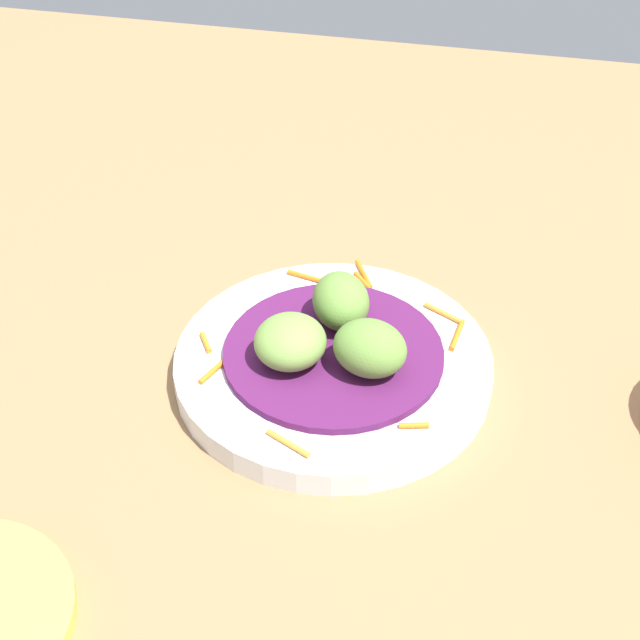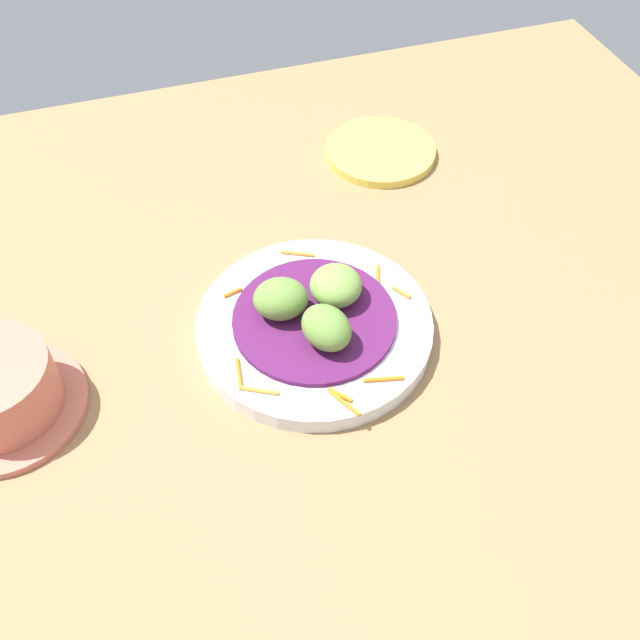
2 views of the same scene
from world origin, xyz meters
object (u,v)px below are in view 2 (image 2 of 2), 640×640
guac_scoop_center (326,328)px  side_plate_small (381,151)px  guac_scoop_right (336,286)px  guac_scoop_left (281,299)px  main_plate (314,327)px

guac_scoop_center → side_plate_small: guac_scoop_center is taller
guac_scoop_center → guac_scoop_right: 5.66cm
guac_scoop_left → main_plate: bearing=-117.6°
main_plate → side_plate_small: main_plate is taller
main_plate → side_plate_small: size_ratio=1.69×
guac_scoop_center → guac_scoop_right: (5.01, -2.62, -0.24)cm
guac_scoop_center → guac_scoop_left: bearing=32.4°
guac_scoop_left → guac_scoop_center: size_ratio=1.01×
main_plate → side_plate_small: (25.36, -16.78, -0.42)cm
guac_scoop_center → side_plate_small: bearing=-30.2°
guac_scoop_right → side_plate_small: (23.61, -14.03, -3.73)cm
main_plate → guac_scoop_right: bearing=-57.6°
main_plate → guac_scoop_left: 4.81cm
guac_scoop_right → main_plate: bearing=122.4°
main_plate → guac_scoop_left: size_ratio=4.41×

